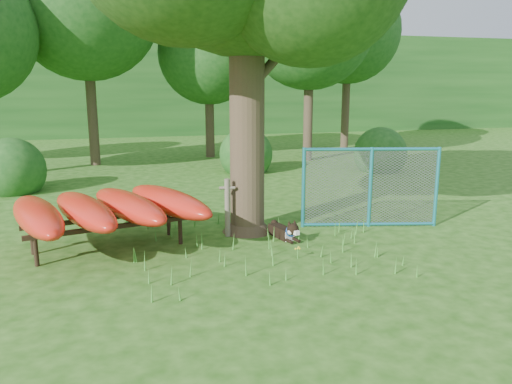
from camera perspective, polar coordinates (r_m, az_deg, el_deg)
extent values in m
plane|color=#1F4F0F|center=(8.08, 0.91, -8.75)|extent=(80.00, 80.00, 0.00)
cylinder|color=#392C1F|center=(9.67, -1.04, 10.64)|extent=(0.83, 0.83, 5.27)
cone|color=#392C1F|center=(10.02, -0.99, -3.04)|extent=(1.24, 1.24, 0.53)
cylinder|color=#392C1F|center=(10.01, 2.19, 14.91)|extent=(1.33, 1.02, 1.12)
cylinder|color=#392C1F|center=(9.65, -4.57, 17.50)|extent=(1.24, 0.48, 1.08)
cylinder|color=#63584A|center=(9.62, -3.28, -1.82)|extent=(0.12, 0.12, 1.13)
cylinder|color=#63584A|center=(9.54, -3.31, 0.47)|extent=(0.31, 0.10, 0.06)
cylinder|color=black|center=(8.86, -23.84, -6.32)|extent=(0.09, 0.09, 0.47)
cylinder|color=black|center=(9.33, -8.65, -4.50)|extent=(0.09, 0.09, 0.47)
cylinder|color=black|center=(9.49, -24.19, -5.16)|extent=(0.09, 0.09, 0.47)
cylinder|color=black|center=(9.93, -9.95, -3.53)|extent=(0.09, 0.09, 0.47)
cube|color=black|center=(8.94, -16.13, -3.87)|extent=(2.78, 0.71, 0.08)
cube|color=black|center=(9.57, -16.99, -2.89)|extent=(2.78, 0.71, 0.08)
ellipsoid|color=red|center=(9.04, -23.70, -2.51)|extent=(1.46, 2.90, 0.45)
ellipsoid|color=red|center=(9.13, -18.99, -2.02)|extent=(1.54, 2.89, 0.45)
ellipsoid|color=red|center=(9.27, -14.39, -1.53)|extent=(1.63, 2.88, 0.45)
ellipsoid|color=red|center=(9.47, -9.96, -1.05)|extent=(1.71, 2.87, 0.45)
cube|color=black|center=(9.69, 2.88, -4.56)|extent=(0.36, 0.65, 0.21)
cube|color=white|center=(9.48, 3.70, -5.00)|extent=(0.21, 0.16, 0.19)
sphere|color=black|center=(9.30, 4.24, -4.27)|extent=(0.23, 0.23, 0.23)
cube|color=white|center=(9.23, 4.59, -4.64)|extent=(0.11, 0.14, 0.08)
sphere|color=white|center=(9.26, 3.93, -4.57)|extent=(0.10, 0.10, 0.10)
sphere|color=white|center=(9.34, 4.65, -4.44)|extent=(0.10, 0.10, 0.10)
cone|color=black|center=(9.27, 3.81, -3.55)|extent=(0.08, 0.10, 0.11)
cone|color=black|center=(9.33, 4.45, -3.45)|extent=(0.11, 0.12, 0.11)
cylinder|color=black|center=(9.35, 3.72, -5.58)|extent=(0.12, 0.27, 0.06)
cylinder|color=black|center=(9.43, 4.53, -5.44)|extent=(0.12, 0.27, 0.06)
sphere|color=black|center=(9.96, 2.10, -3.57)|extent=(0.14, 0.14, 0.14)
torus|color=#174FB1|center=(9.37, 4.00, -4.48)|extent=(0.23, 0.11, 0.22)
cylinder|color=teal|center=(10.24, 5.44, 0.47)|extent=(0.09, 0.09, 1.65)
cylinder|color=teal|center=(10.50, 12.93, 0.51)|extent=(0.09, 0.09, 1.65)
cylinder|color=teal|center=(10.92, 19.94, 0.53)|extent=(0.09, 0.09, 1.65)
cylinder|color=teal|center=(10.37, 13.13, 4.79)|extent=(2.69, 0.72, 0.06)
cylinder|color=teal|center=(10.68, 12.73, -3.60)|extent=(2.69, 0.72, 0.06)
plane|color=slate|center=(10.50, 12.93, 0.51)|extent=(2.68, 0.65, 2.76)
cylinder|color=#459330|center=(8.53, 4.79, -7.02)|extent=(0.02, 0.02, 0.18)
sphere|color=yellow|center=(8.50, 4.80, -6.44)|extent=(0.03, 0.03, 0.03)
sphere|color=yellow|center=(8.53, 4.90, -6.30)|extent=(0.03, 0.03, 0.03)
sphere|color=yellow|center=(8.50, 4.54, -6.49)|extent=(0.03, 0.03, 0.03)
sphere|color=yellow|center=(8.49, 5.02, -6.46)|extent=(0.03, 0.03, 0.03)
sphere|color=yellow|center=(8.47, 4.79, -6.44)|extent=(0.03, 0.03, 0.03)
cylinder|color=#392C1F|center=(19.27, -18.34, 10.71)|extent=(0.36, 0.36, 5.25)
sphere|color=#194C18|center=(19.47, -18.96, 19.55)|extent=(5.20, 5.20, 5.20)
cylinder|color=#392C1F|center=(20.59, -5.33, 9.35)|extent=(0.36, 0.36, 3.85)
sphere|color=#194C18|center=(20.61, -5.45, 15.47)|extent=(4.00, 4.00, 4.00)
cylinder|color=#392C1F|center=(19.60, 6.01, 10.54)|extent=(0.36, 0.36, 4.76)
sphere|color=#194C18|center=(19.72, 6.20, 18.46)|extent=(4.80, 4.80, 4.80)
cylinder|color=#392C1F|center=(23.55, 10.24, 10.82)|extent=(0.36, 0.36, 4.90)
sphere|color=#194C18|center=(23.66, 10.51, 17.61)|extent=(4.60, 4.60, 4.60)
sphere|color=#194C18|center=(15.30, -25.93, 0.00)|extent=(1.80, 1.80, 1.80)
sphere|color=#194C18|center=(17.76, 13.90, 2.38)|extent=(1.80, 1.80, 1.80)
sphere|color=#194C18|center=(17.01, -1.15, 2.32)|extent=(1.80, 1.80, 1.80)
cube|color=#194C18|center=(35.31, -12.24, 11.97)|extent=(80.00, 12.00, 6.00)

